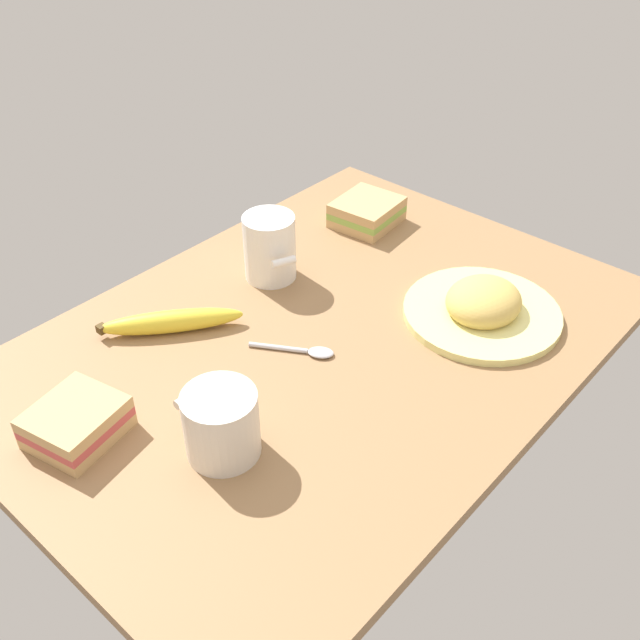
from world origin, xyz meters
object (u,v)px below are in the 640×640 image
(coffee_mug_milky, at_px, (270,247))
(coffee_mug_black, at_px, (221,423))
(sandwich_main, at_px, (367,212))
(plate_of_food, at_px, (483,307))
(banana, at_px, (171,322))
(spoon, at_px, (305,351))
(sandwich_side, at_px, (76,422))

(coffee_mug_milky, bearing_deg, coffee_mug_black, -143.96)
(coffee_mug_black, distance_m, sandwich_main, 0.57)
(plate_of_food, xyz_separation_m, coffee_mug_black, (-0.43, 0.09, 0.03))
(coffee_mug_black, distance_m, banana, 0.25)
(plate_of_food, height_order, spoon, plate_of_food)
(plate_of_food, height_order, coffee_mug_milky, coffee_mug_milky)
(coffee_mug_black, bearing_deg, sandwich_main, 21.59)
(sandwich_main, distance_m, banana, 0.42)
(coffee_mug_milky, distance_m, banana, 0.20)
(sandwich_main, bearing_deg, sandwich_side, -174.33)
(coffee_mug_milky, relative_size, banana, 0.58)
(coffee_mug_black, distance_m, coffee_mug_milky, 0.37)
(plate_of_food, relative_size, sandwich_main, 1.96)
(coffee_mug_black, height_order, banana, coffee_mug_black)
(sandwich_main, distance_m, sandwich_side, 0.63)
(spoon, bearing_deg, coffee_mug_black, -165.76)
(coffee_mug_milky, bearing_deg, sandwich_side, -169.92)
(coffee_mug_milky, xyz_separation_m, sandwich_main, (0.23, -0.01, -0.03))
(banana, relative_size, spoon, 1.63)
(plate_of_food, xyz_separation_m, sandwich_main, (0.10, 0.30, 0.00))
(plate_of_food, height_order, sandwich_main, plate_of_food)
(banana, bearing_deg, sandwich_main, -2.03)
(sandwich_side, bearing_deg, plate_of_food, -23.92)
(plate_of_food, bearing_deg, sandwich_main, 71.12)
(plate_of_food, xyz_separation_m, banana, (-0.32, 0.31, -0.00))
(banana, height_order, spoon, banana)
(coffee_mug_black, bearing_deg, banana, 64.75)
(coffee_mug_milky, xyz_separation_m, sandwich_side, (-0.40, -0.07, -0.03))
(plate_of_food, distance_m, spoon, 0.27)
(banana, bearing_deg, sandwich_side, -159.35)
(coffee_mug_milky, relative_size, sandwich_side, 0.87)
(coffee_mug_milky, height_order, sandwich_main, coffee_mug_milky)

